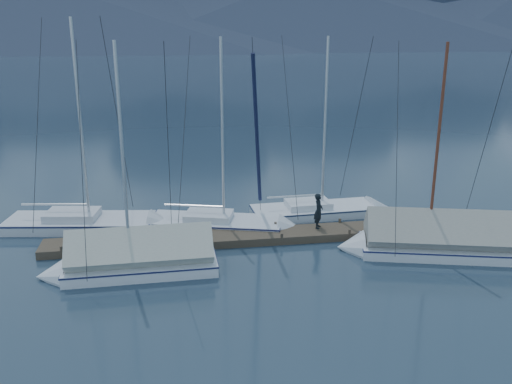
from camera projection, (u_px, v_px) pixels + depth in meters
ground at (264, 259)px, 21.73m from camera, size 1000.00×1000.00×0.00m
dock at (256, 238)px, 23.59m from camera, size 18.00×1.50×0.54m
mooring_posts at (245, 233)px, 23.44m from camera, size 15.12×1.52×0.35m
sailboat_open_left at (102, 224)px, 25.00m from camera, size 8.00×3.56×10.26m
sailboat_open_mid at (235, 226)px, 24.86m from camera, size 7.38×3.89×9.39m
sailboat_open_right at (331, 211)px, 26.88m from camera, size 7.19×3.05×9.39m
sailboat_covered_near at (424, 242)px, 22.15m from camera, size 7.49×3.93×9.33m
sailboat_covered_far at (127, 262)px, 20.31m from camera, size 6.69×2.84×9.34m
person at (318, 211)px, 23.92m from camera, size 0.57×0.68×1.58m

